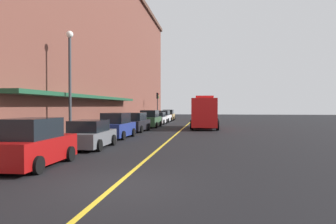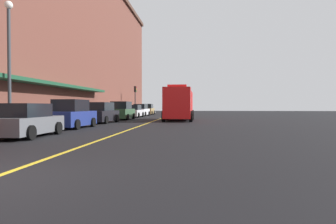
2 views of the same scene
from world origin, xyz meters
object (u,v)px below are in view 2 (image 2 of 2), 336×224
at_px(parking_meter_2, 129,109).
at_px(street_lamp_left, 9,51).
at_px(parking_meter_0, 140,108).
at_px(parked_car_4, 122,111).
at_px(parking_meter_4, 120,109).
at_px(parked_car_2, 72,115).
at_px(parking_meter_1, 107,110).
at_px(parked_car_1, 26,121).
at_px(parked_car_6, 141,110).
at_px(parked_car_3, 102,113).
at_px(parking_meter_3, 118,109).
at_px(traffic_light_near, 135,95).
at_px(parked_car_7, 147,110).
at_px(parked_car_5, 133,111).
at_px(fire_truck, 179,104).

relative_size(parking_meter_2, street_lamp_left, 0.19).
bearing_deg(street_lamp_left, parking_meter_0, 88.98).
bearing_deg(parked_car_4, parking_meter_4, 16.85).
height_order(parked_car_2, parking_meter_1, parked_car_2).
distance_m(parked_car_1, parking_meter_0, 35.59).
bearing_deg(parking_meter_4, parked_car_1, -86.30).
bearing_deg(parked_car_6, parked_car_3, -179.22).
bearing_deg(parking_meter_1, parking_meter_2, 90.00).
bearing_deg(parked_car_3, parking_meter_3, 9.63).
distance_m(parked_car_3, street_lamp_left, 10.44).
xyz_separation_m(parked_car_1, parking_meter_4, (-1.47, 22.72, 0.32)).
distance_m(parked_car_1, traffic_light_near, 31.60).
distance_m(parked_car_3, parked_car_7, 23.72).
bearing_deg(parked_car_4, parking_meter_3, 20.04).
height_order(parking_meter_2, parking_meter_3, same).
distance_m(parked_car_2, street_lamp_left, 5.40).
bearing_deg(parked_car_4, parked_car_5, 0.93).
bearing_deg(parked_car_4, parked_car_3, 178.62).
distance_m(parked_car_3, fire_truck, 8.04).
distance_m(fire_truck, parking_meter_2, 13.47).
xyz_separation_m(parked_car_6, parking_meter_4, (-1.39, -6.42, 0.25)).
distance_m(parked_car_1, parked_car_4, 17.75).
bearing_deg(parking_meter_3, parking_meter_2, 90.00).
bearing_deg(street_lamp_left, fire_truck, 60.15).
relative_size(parked_car_3, parking_meter_1, 3.44).
xyz_separation_m(parked_car_5, parking_meter_4, (-1.40, -1.24, 0.32)).
bearing_deg(parked_car_1, parking_meter_3, 2.46).
xyz_separation_m(parked_car_4, parked_car_6, (-0.11, 11.39, -0.08)).
relative_size(parked_car_1, parked_car_2, 1.02).
relative_size(parked_car_7, street_lamp_left, 0.66).
bearing_deg(traffic_light_near, parked_car_7, 71.63).
relative_size(parked_car_1, fire_truck, 0.56).
relative_size(parked_car_4, parked_car_7, 1.01).
distance_m(parking_meter_3, parking_meter_4, 0.85).
distance_m(parked_car_6, parking_meter_1, 11.79).
distance_m(parked_car_6, parking_meter_0, 6.58).
bearing_deg(parking_meter_0, parked_car_5, -83.10).
bearing_deg(parking_meter_4, parked_car_7, 84.01).
relative_size(parked_car_4, parking_meter_2, 3.46).
bearing_deg(fire_truck, parking_meter_0, -157.52).
distance_m(parking_meter_4, traffic_light_near, 9.01).
height_order(parking_meter_4, street_lamp_left, street_lamp_left).
distance_m(fire_truck, parking_meter_4, 9.98).
distance_m(parked_car_5, street_lamp_left, 22.42).
distance_m(parked_car_7, street_lamp_left, 33.58).
bearing_deg(parking_meter_2, parked_car_1, -86.93).
height_order(parked_car_1, fire_truck, fire_truck).
relative_size(parked_car_3, parking_meter_2, 3.44).
relative_size(parked_car_1, parked_car_4, 0.92).
distance_m(parked_car_6, parking_meter_2, 2.22).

